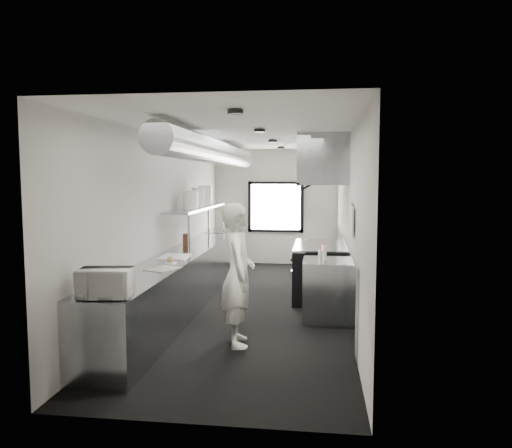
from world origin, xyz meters
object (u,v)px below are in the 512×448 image
(plate_stack_c, at_px, (198,197))
(squeeze_bottle_b, at_px, (320,256))
(pass_shelf, at_px, (198,209))
(plate_stack_b, at_px, (192,199))
(cutting_board, at_px, (175,257))
(plate_stack_d, at_px, (206,195))
(squeeze_bottle_c, at_px, (324,254))
(deli_tub_a, at_px, (116,277))
(range, at_px, (318,271))
(plate_stack_a, at_px, (190,201))
(squeeze_bottle_e, at_px, (324,251))
(squeeze_bottle_d, at_px, (324,252))
(exhaust_hood, at_px, (322,162))
(line_cook, at_px, (238,274))
(prep_counter, at_px, (179,283))
(far_work_table, at_px, (223,249))
(small_plate, at_px, (171,263))
(deli_tub_b, at_px, (123,272))
(microwave, at_px, (105,283))
(squeeze_bottle_a, at_px, (320,257))
(knife_block, at_px, (186,240))

(plate_stack_c, bearing_deg, squeeze_bottle_b, -40.60)
(pass_shelf, xyz_separation_m, plate_stack_b, (-0.01, -0.42, 0.19))
(cutting_board, xyz_separation_m, squeeze_bottle_b, (2.21, -0.17, 0.08))
(plate_stack_d, bearing_deg, squeeze_bottle_c, -45.18)
(deli_tub_a, bearing_deg, range, 53.10)
(plate_stack_b, xyz_separation_m, plate_stack_d, (0.01, 1.02, 0.04))
(range, xyz_separation_m, plate_stack_a, (-2.22, -0.30, 1.24))
(squeeze_bottle_c, distance_m, squeeze_bottle_e, 0.29)
(plate_stack_a, distance_m, squeeze_bottle_d, 2.60)
(plate_stack_a, distance_m, squeeze_bottle_c, 2.67)
(exhaust_hood, distance_m, squeeze_bottle_e, 1.80)
(plate_stack_b, bearing_deg, plate_stack_c, 91.18)
(line_cook, xyz_separation_m, squeeze_bottle_d, (1.09, 1.41, 0.10))
(prep_counter, distance_m, plate_stack_c, 2.03)
(plate_stack_d, xyz_separation_m, squeeze_bottle_c, (2.31, -2.33, -0.77))
(range, distance_m, line_cook, 2.85)
(squeeze_bottle_b, bearing_deg, plate_stack_a, 150.23)
(cutting_board, bearing_deg, far_work_table, 90.22)
(line_cook, xyz_separation_m, plate_stack_c, (-1.25, 3.00, 0.85))
(squeeze_bottle_e, bearing_deg, squeeze_bottle_b, -96.35)
(line_cook, relative_size, small_plate, 9.74)
(cutting_board, bearing_deg, plate_stack_b, 92.74)
(cutting_board, relative_size, plate_stack_d, 1.37)
(plate_stack_b, bearing_deg, squeeze_bottle_b, -32.86)
(line_cook, bearing_deg, squeeze_bottle_c, -55.84)
(pass_shelf, height_order, far_work_table, pass_shelf)
(squeeze_bottle_b, bearing_deg, small_plate, -169.08)
(plate_stack_b, bearing_deg, exhaust_hood, 3.10)
(small_plate, bearing_deg, deli_tub_b, -108.55)
(far_work_table, distance_m, squeeze_bottle_e, 4.33)
(plate_stack_b, distance_m, plate_stack_d, 1.03)
(cutting_board, height_order, plate_stack_b, plate_stack_b)
(microwave, bearing_deg, plate_stack_c, 82.28)
(pass_shelf, bearing_deg, small_plate, -85.86)
(squeeze_bottle_b, distance_m, squeeze_bottle_d, 0.37)
(microwave, distance_m, squeeze_bottle_a, 3.13)
(range, height_order, squeeze_bottle_d, squeeze_bottle_d)
(knife_block, bearing_deg, plate_stack_b, 29.80)
(deli_tub_a, height_order, squeeze_bottle_c, squeeze_bottle_c)
(microwave, bearing_deg, prep_counter, 81.85)
(squeeze_bottle_a, relative_size, squeeze_bottle_d, 0.96)
(squeeze_bottle_c, bearing_deg, range, 93.58)
(squeeze_bottle_a, bearing_deg, deli_tub_a, -149.10)
(line_cook, distance_m, small_plate, 1.24)
(knife_block, distance_m, squeeze_bottle_d, 2.64)
(plate_stack_b, height_order, squeeze_bottle_a, plate_stack_b)
(far_work_table, height_order, squeeze_bottle_e, squeeze_bottle_e)
(small_plate, bearing_deg, plate_stack_a, 95.27)
(range, height_order, line_cook, line_cook)
(prep_counter, height_order, cutting_board, cutting_board)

